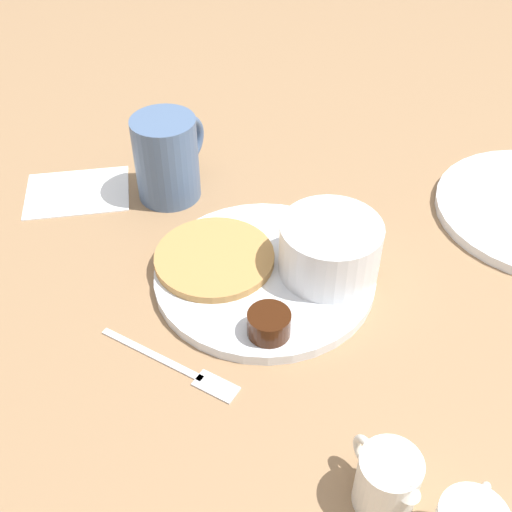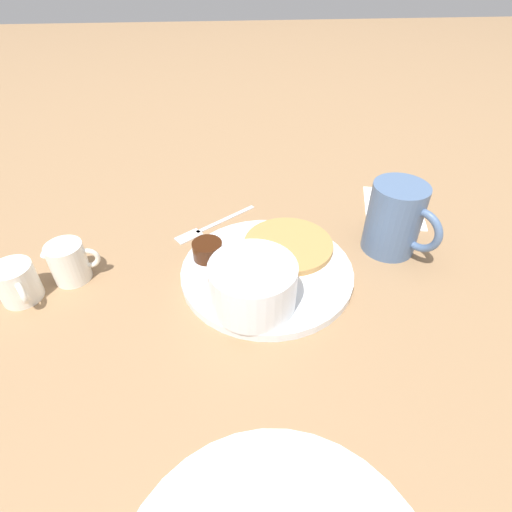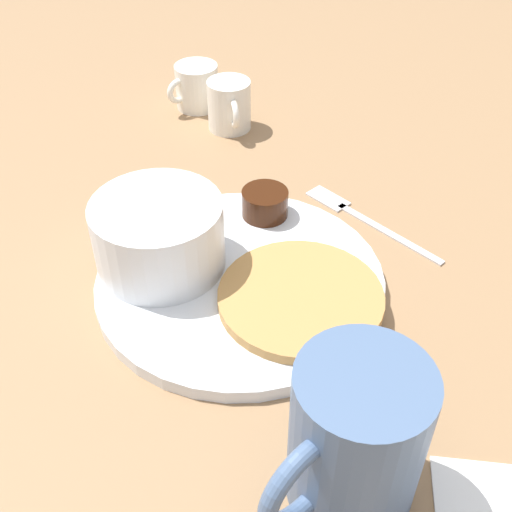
# 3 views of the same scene
# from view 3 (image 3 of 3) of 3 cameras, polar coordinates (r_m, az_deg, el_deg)

# --- Properties ---
(ground_plane) EXTENTS (4.00, 4.00, 0.00)m
(ground_plane) POSITION_cam_3_polar(r_m,az_deg,el_deg) (0.53, -1.40, -2.75)
(ground_plane) COLOR #93704C
(plate) EXTENTS (0.23, 0.23, 0.01)m
(plate) POSITION_cam_3_polar(r_m,az_deg,el_deg) (0.53, -1.41, -2.27)
(plate) COLOR white
(plate) RESTS_ON ground_plane
(pancake_stack) EXTENTS (0.13, 0.13, 0.01)m
(pancake_stack) POSITION_cam_3_polar(r_m,az_deg,el_deg) (0.50, 3.99, -3.71)
(pancake_stack) COLOR #B78447
(pancake_stack) RESTS_ON plate
(bowl) EXTENTS (0.11, 0.11, 0.06)m
(bowl) POSITION_cam_3_polar(r_m,az_deg,el_deg) (0.52, -8.66, 2.04)
(bowl) COLOR white
(bowl) RESTS_ON plate
(syrup_cup) EXTENTS (0.04, 0.04, 0.02)m
(syrup_cup) POSITION_cam_3_polar(r_m,az_deg,el_deg) (0.58, 0.80, 4.72)
(syrup_cup) COLOR #38190A
(syrup_cup) RESTS_ON plate
(butter_ramekin) EXTENTS (0.05, 0.05, 0.04)m
(butter_ramekin) POSITION_cam_3_polar(r_m,az_deg,el_deg) (0.54, -9.48, 1.85)
(butter_ramekin) COLOR white
(butter_ramekin) RESTS_ON plate
(coffee_mug) EXTENTS (0.10, 0.08, 0.10)m
(coffee_mug) POSITION_cam_3_polar(r_m,az_deg,el_deg) (0.38, 8.63, -15.92)
(coffee_mug) COLOR slate
(coffee_mug) RESTS_ON ground_plane
(creamer_pitcher_near) EXTENTS (0.05, 0.07, 0.06)m
(creamer_pitcher_near) POSITION_cam_3_polar(r_m,az_deg,el_deg) (0.73, -2.39, 13.29)
(creamer_pitcher_near) COLOR white
(creamer_pitcher_near) RESTS_ON ground_plane
(creamer_pitcher_far) EXTENTS (0.06, 0.05, 0.05)m
(creamer_pitcher_far) POSITION_cam_3_polar(r_m,az_deg,el_deg) (0.78, -5.31, 14.81)
(creamer_pitcher_far) COLOR white
(creamer_pitcher_far) RESTS_ON ground_plane
(fork) EXTENTS (0.10, 0.13, 0.00)m
(fork) POSITION_cam_3_polar(r_m,az_deg,el_deg) (0.61, 8.98, 3.68)
(fork) COLOR silver
(fork) RESTS_ON ground_plane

